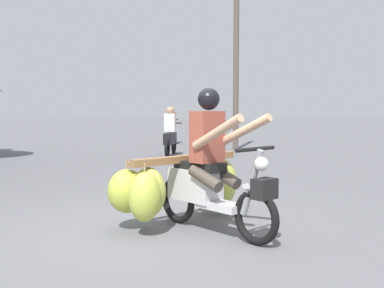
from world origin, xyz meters
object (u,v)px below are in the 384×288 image
(motorbike_main_loaded, at_px, (190,182))
(motorbike_distant_ahead_left, at_px, (172,129))
(motorbike_distant_ahead_right, at_px, (170,136))
(utility_pole, at_px, (236,64))

(motorbike_main_loaded, height_order, motorbike_distant_ahead_left, motorbike_main_loaded)
(motorbike_main_loaded, distance_m, motorbike_distant_ahead_right, 7.91)
(motorbike_distant_ahead_left, xyz_separation_m, motorbike_distant_ahead_right, (-0.93, -4.46, 0.00))
(motorbike_main_loaded, xyz_separation_m, utility_pole, (3.71, 9.21, 2.28))
(motorbike_main_loaded, bearing_deg, motorbike_distant_ahead_left, 79.86)
(motorbike_main_loaded, bearing_deg, utility_pole, 68.03)
(motorbike_distant_ahead_left, bearing_deg, motorbike_distant_ahead_right, -101.73)
(motorbike_distant_ahead_left, bearing_deg, motorbike_main_loaded, -100.14)
(motorbike_main_loaded, distance_m, motorbike_distant_ahead_left, 12.46)
(motorbike_main_loaded, relative_size, motorbike_distant_ahead_left, 1.23)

